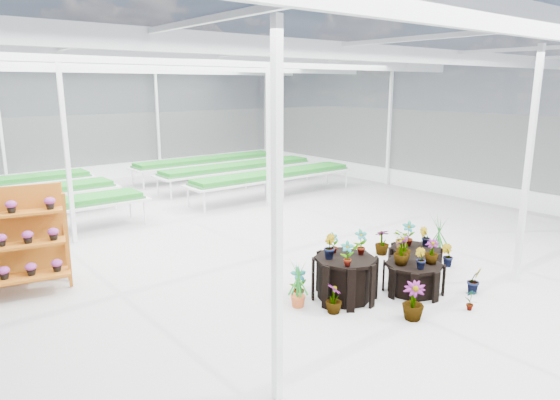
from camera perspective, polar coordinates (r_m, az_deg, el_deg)
ground_plane at (r=11.13m, az=-1.03°, el=-6.83°), size 24.00×24.00×0.00m
greenhouse_shell at (r=10.58m, az=-1.07°, el=4.71°), size 18.00×24.00×4.50m
steel_frame at (r=10.58m, az=-1.07°, el=4.71°), size 18.00×24.00×4.50m
nursery_benches at (r=17.09m, az=-15.98°, el=1.16°), size 16.00×7.00×0.84m
plinth_tall at (r=9.13m, az=7.41°, el=-8.86°), size 1.33×1.33×0.78m
plinth_mid at (r=9.68m, az=14.98°, el=-8.59°), size 1.19×1.19×0.57m
plinth_low at (r=10.84m, az=15.16°, el=-6.51°), size 1.17×1.17×0.48m
shelf_rack at (r=10.35m, az=-28.03°, el=-4.28°), size 2.00×1.34×1.94m
nursery_plants at (r=10.00m, az=11.61°, el=-6.46°), size 4.51×3.20×1.26m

